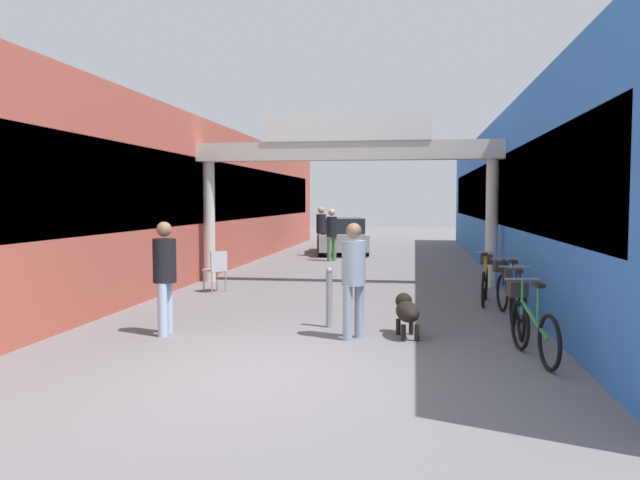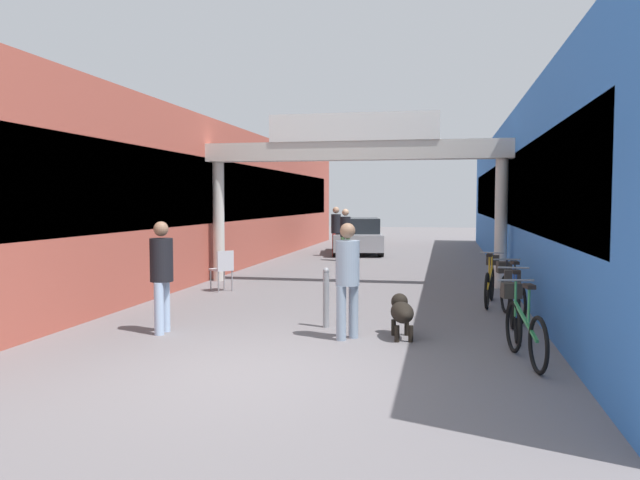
# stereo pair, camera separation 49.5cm
# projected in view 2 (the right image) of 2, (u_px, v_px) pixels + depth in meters

# --- Properties ---
(ground_plane) EXTENTS (80.00, 80.00, 0.00)m
(ground_plane) POSITION_uv_depth(u_px,v_px,m) (258.00, 371.00, 7.22)
(ground_plane) COLOR slate
(storefront_left) EXTENTS (3.00, 26.00, 4.03)m
(storefront_left) POSITION_uv_depth(u_px,v_px,m) (203.00, 199.00, 18.85)
(storefront_left) COLOR #B25142
(storefront_left) RESTS_ON ground_plane
(storefront_right) EXTENTS (3.00, 26.00, 4.03)m
(storefront_right) POSITION_uv_depth(u_px,v_px,m) (557.00, 199.00, 16.86)
(storefront_right) COLOR blue
(storefront_right) RESTS_ON ground_plane
(arcade_sign_gateway) EXTENTS (7.40, 0.47, 3.99)m
(arcade_sign_gateway) POSITION_uv_depth(u_px,v_px,m) (354.00, 164.00, 14.55)
(arcade_sign_gateway) COLOR beige
(arcade_sign_gateway) RESTS_ON ground_plane
(pedestrian_with_dog) EXTENTS (0.48, 0.48, 1.66)m
(pedestrian_with_dog) POSITION_uv_depth(u_px,v_px,m) (347.00, 273.00, 8.85)
(pedestrian_with_dog) COLOR #8C9EB2
(pedestrian_with_dog) RESTS_ON ground_plane
(pedestrian_companion) EXTENTS (0.36, 0.39, 1.67)m
(pedestrian_companion) POSITION_uv_depth(u_px,v_px,m) (162.00, 270.00, 9.24)
(pedestrian_companion) COLOR #A5BFE0
(pedestrian_companion) RESTS_ON ground_plane
(pedestrian_carrying_crate) EXTENTS (0.47, 0.47, 1.71)m
(pedestrian_carrying_crate) POSITION_uv_depth(u_px,v_px,m) (345.00, 231.00, 20.35)
(pedestrian_carrying_crate) COLOR #4C7F47
(pedestrian_carrying_crate) RESTS_ON ground_plane
(pedestrian_elderly_walking) EXTENTS (0.44, 0.44, 1.76)m
(pedestrian_elderly_walking) POSITION_uv_depth(u_px,v_px,m) (336.00, 228.00, 22.08)
(pedestrian_elderly_walking) COLOR #99332D
(pedestrian_elderly_walking) RESTS_ON ground_plane
(dog_on_leash) EXTENTS (0.45, 0.86, 0.61)m
(dog_on_leash) POSITION_uv_depth(u_px,v_px,m) (402.00, 311.00, 8.98)
(dog_on_leash) COLOR black
(dog_on_leash) RESTS_ON ground_plane
(bicycle_green_nearest) EXTENTS (0.46, 1.68, 0.98)m
(bicycle_green_nearest) POSITION_uv_depth(u_px,v_px,m) (523.00, 325.00, 7.70)
(bicycle_green_nearest) COLOR black
(bicycle_green_nearest) RESTS_ON ground_plane
(bicycle_blue_second) EXTENTS (0.46, 1.69, 0.98)m
(bicycle_blue_second) POSITION_uv_depth(u_px,v_px,m) (514.00, 305.00, 9.21)
(bicycle_blue_second) COLOR black
(bicycle_blue_second) RESTS_ON ground_plane
(bicycle_black_third) EXTENTS (0.46, 1.68, 0.98)m
(bicycle_black_third) POSITION_uv_depth(u_px,v_px,m) (511.00, 292.00, 10.55)
(bicycle_black_third) COLOR black
(bicycle_black_third) RESTS_ON ground_plane
(bicycle_orange_farthest) EXTENTS (0.46, 1.68, 0.98)m
(bicycle_orange_farthest) POSITION_uv_depth(u_px,v_px,m) (490.00, 281.00, 11.95)
(bicycle_orange_farthest) COLOR black
(bicycle_orange_farthest) RESTS_ON ground_plane
(bollard_post_metal) EXTENTS (0.10, 0.10, 0.94)m
(bollard_post_metal) POSITION_uv_depth(u_px,v_px,m) (326.00, 297.00, 9.71)
(bollard_post_metal) COLOR gray
(bollard_post_metal) RESTS_ON ground_plane
(cafe_chair_aluminium_nearer) EXTENTS (0.56, 0.56, 0.89)m
(cafe_chair_aluminium_nearer) POSITION_uv_depth(u_px,v_px,m) (223.00, 267.00, 13.58)
(cafe_chair_aluminium_nearer) COLOR gray
(cafe_chair_aluminium_nearer) RESTS_ON ground_plane
(parked_car_silver) EXTENTS (2.39, 4.24, 1.33)m
(parked_car_silver) POSITION_uv_depth(u_px,v_px,m) (357.00, 236.00, 23.33)
(parked_car_silver) COLOR #99999E
(parked_car_silver) RESTS_ON ground_plane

